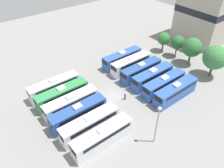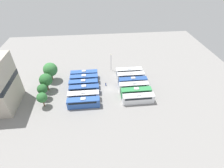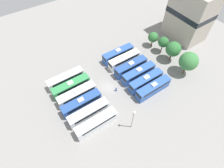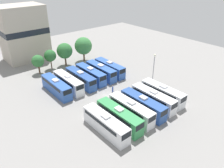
# 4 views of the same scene
# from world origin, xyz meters

# --- Properties ---
(ground_plane) EXTENTS (112.72, 112.72, 0.00)m
(ground_plane) POSITION_xyz_m (0.00, 0.00, 0.00)
(ground_plane) COLOR gray
(bus_0) EXTENTS (2.46, 10.89, 3.67)m
(bus_0) POSITION_xyz_m (-8.34, -9.40, 1.82)
(bus_0) COLOR silver
(bus_0) RESTS_ON ground_plane
(bus_1) EXTENTS (2.46, 10.89, 3.67)m
(bus_1) POSITION_xyz_m (-4.97, -9.30, 1.82)
(bus_1) COLOR #338C4C
(bus_1) RESTS_ON ground_plane
(bus_2) EXTENTS (2.46, 10.89, 3.67)m
(bus_2) POSITION_xyz_m (-1.63, -9.17, 1.82)
(bus_2) COLOR silver
(bus_2) RESTS_ON ground_plane
(bus_3) EXTENTS (2.46, 10.89, 3.67)m
(bus_3) POSITION_xyz_m (1.54, -9.45, 1.82)
(bus_3) COLOR #284C93
(bus_3) RESTS_ON ground_plane
(bus_4) EXTENTS (2.46, 10.89, 3.67)m
(bus_4) POSITION_xyz_m (5.01, -9.28, 1.82)
(bus_4) COLOR silver
(bus_4) RESTS_ON ground_plane
(bus_5) EXTENTS (2.46, 10.89, 3.67)m
(bus_5) POSITION_xyz_m (8.51, -9.12, 1.82)
(bus_5) COLOR silver
(bus_5) RESTS_ON ground_plane
(bus_6) EXTENTS (2.46, 10.89, 3.67)m
(bus_6) POSITION_xyz_m (-8.48, 9.30, 1.82)
(bus_6) COLOR #2D56A8
(bus_6) RESTS_ON ground_plane
(bus_7) EXTENTS (2.46, 10.89, 3.67)m
(bus_7) POSITION_xyz_m (-5.16, 9.39, 1.82)
(bus_7) COLOR silver
(bus_7) RESTS_ON ground_plane
(bus_8) EXTENTS (2.46, 10.89, 3.67)m
(bus_8) POSITION_xyz_m (-1.58, 9.25, 1.82)
(bus_8) COLOR #284C93
(bus_8) RESTS_ON ground_plane
(bus_9) EXTENTS (2.46, 10.89, 3.67)m
(bus_9) POSITION_xyz_m (1.77, 9.60, 1.82)
(bus_9) COLOR #2D56A8
(bus_9) RESTS_ON ground_plane
(bus_10) EXTENTS (2.46, 10.89, 3.67)m
(bus_10) POSITION_xyz_m (5.17, 9.48, 1.82)
(bus_10) COLOR #2D56A8
(bus_10) RESTS_ON ground_plane
(bus_11) EXTENTS (2.46, 10.89, 3.67)m
(bus_11) POSITION_xyz_m (8.30, 9.52, 1.82)
(bus_11) COLOR #2D56A8
(bus_11) RESTS_ON ground_plane
(worker_person) EXTENTS (0.36, 0.36, 1.62)m
(worker_person) POSITION_xyz_m (2.28, 1.06, 0.75)
(worker_person) COLOR navy
(worker_person) RESTS_ON ground_plane
(light_pole) EXTENTS (0.60, 0.60, 7.96)m
(light_pole) POSITION_xyz_m (13.44, -2.08, 5.38)
(light_pole) COLOR gray
(light_pole) RESTS_ON ground_plane
(tree_0) EXTENTS (3.46, 3.46, 5.53)m
(tree_0) POSITION_xyz_m (-6.92, 22.71, 3.77)
(tree_0) COLOR brown
(tree_0) RESTS_ON ground_plane
(tree_1) EXTENTS (3.50, 3.50, 5.93)m
(tree_1) POSITION_xyz_m (-2.80, 23.38, 4.16)
(tree_1) COLOR brown
(tree_1) RESTS_ON ground_plane
(tree_2) EXTENTS (4.73, 4.73, 7.09)m
(tree_2) POSITION_xyz_m (1.81, 22.97, 4.70)
(tree_2) COLOR brown
(tree_2) RESTS_ON ground_plane
(tree_3) EXTENTS (5.49, 5.49, 7.81)m
(tree_3) POSITION_xyz_m (8.26, 22.43, 5.04)
(tree_3) COLOR brown
(tree_3) RESTS_ON ground_plane
(depot_building) EXTENTS (13.36, 9.94, 17.12)m
(depot_building) POSITION_xyz_m (-4.89, 36.42, 8.64)
(depot_building) COLOR #B2A899
(depot_building) RESTS_ON ground_plane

